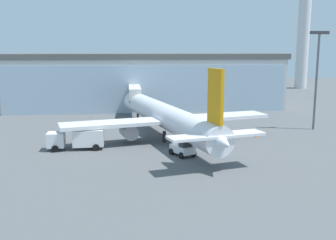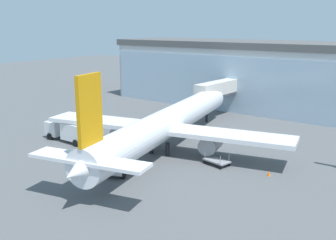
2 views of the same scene
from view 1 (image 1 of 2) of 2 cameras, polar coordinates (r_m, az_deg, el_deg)
ground at (r=50.53m, az=1.73°, el=-4.80°), size 240.00×240.00×0.00m
terminal_building at (r=88.58m, az=-3.29°, el=5.70°), size 61.54×19.33×12.12m
jet_bridge at (r=77.70m, az=-4.88°, el=3.95°), size 3.11×13.90×5.98m
control_tower at (r=139.82m, az=19.19°, el=13.86°), size 7.29×7.29×39.21m
apron_light_mast at (r=68.32m, az=20.82°, el=6.69°), size 3.20×0.40×15.93m
airplane at (r=57.72m, az=-0.25°, el=0.47°), size 31.07×39.33×11.11m
catering_truck at (r=53.29m, az=-12.93°, el=-2.64°), size 7.37×2.71×2.65m
baggage_cart at (r=58.60m, az=7.43°, el=-2.26°), size 3.11×2.25×1.50m
pushback_tug at (r=49.01m, az=2.19°, el=-4.11°), size 3.19×3.65×2.30m
safety_cone_nose at (r=51.90m, az=0.51°, el=-4.08°), size 0.36×0.36×0.55m
safety_cone_wingtip at (r=60.76m, az=12.68°, el=-2.20°), size 0.36×0.36×0.55m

